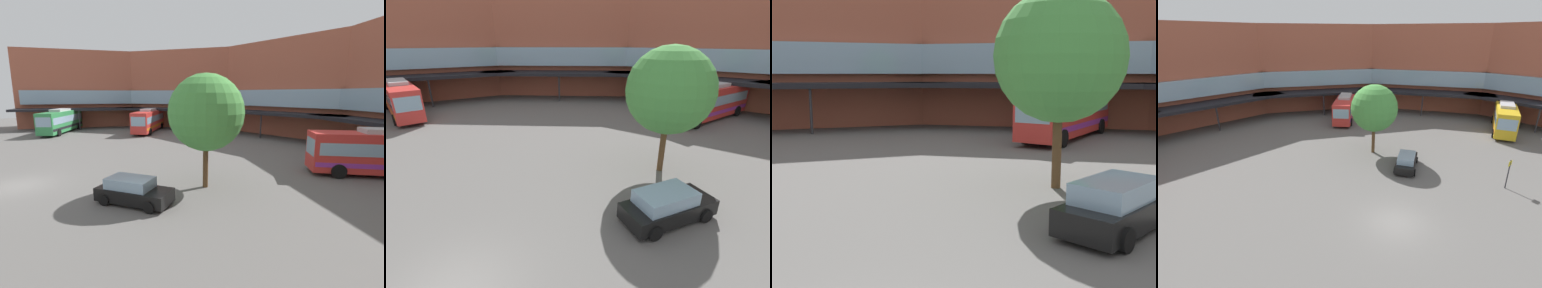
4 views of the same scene
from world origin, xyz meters
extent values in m
plane|color=#605E5B|center=(0.00, 0.00, 0.00)|extent=(122.41, 122.41, 0.00)
cylinder|color=#2D2D33|center=(8.01, 28.50, 1.77)|extent=(0.20, 0.20, 3.53)
cube|color=#AD5942|center=(-9.79, 34.85, 7.07)|extent=(22.62, 11.67, 14.13)
cube|color=#8CADC6|center=(-9.63, 34.28, 5.65)|extent=(20.59, 11.32, 2.47)
cube|color=black|center=(-8.44, 30.04, 3.53)|extent=(22.08, 9.75, 0.40)
cylinder|color=#2D2D33|center=(-8.01, 28.50, 1.77)|extent=(0.20, 0.20, 3.53)
cube|color=#AD5942|center=(-26.51, 24.66, 7.07)|extent=(19.25, 20.06, 14.13)
cube|color=#8CADC6|center=(-26.07, 24.25, 5.65)|extent=(17.94, 18.62, 2.47)
cube|color=black|center=(-22.85, 21.25, 3.53)|extent=(17.78, 18.69, 0.40)
cylinder|color=#2D2D33|center=(-21.67, 20.16, 1.77)|extent=(0.20, 0.20, 3.53)
cube|color=#AD5942|center=(-35.47, 7.25, 7.07)|extent=(10.25, 22.57, 14.13)
cube|color=#8CADC6|center=(-34.88, 7.13, 5.65)|extent=(10.04, 20.48, 2.47)
cube|color=black|center=(-30.57, 6.25, 3.53)|extent=(8.29, 22.17, 0.40)
cylinder|color=#2D2D33|center=(-29.00, 5.93, 1.77)|extent=(0.20, 0.20, 3.53)
cube|color=#8CADC6|center=(6.88, 20.65, 2.21)|extent=(1.86, 1.40, 1.32)
cylinder|color=black|center=(8.94, 21.35, 0.55)|extent=(0.89, 1.07, 1.10)
cylinder|color=black|center=(6.90, 22.82, 0.55)|extent=(0.89, 1.07, 1.10)
cube|color=red|center=(-21.80, 16.28, 1.92)|extent=(11.49, 8.57, 3.13)
cube|color=#8CADC6|center=(-21.80, 16.28, 2.29)|extent=(10.91, 8.22, 1.00)
cube|color=orange|center=(-21.80, 16.28, 1.04)|extent=(11.30, 8.46, 0.38)
cube|color=#8CADC6|center=(-16.76, 13.07, 2.29)|extent=(1.28, 1.91, 1.38)
cube|color=#B2B2B7|center=(-21.80, 16.28, 3.66)|extent=(4.59, 3.80, 0.36)
cylinder|color=black|center=(-17.67, 15.12, 0.55)|extent=(1.09, 0.84, 1.10)
cylinder|color=black|center=(-19.01, 13.03, 0.55)|extent=(1.09, 0.84, 1.10)
cylinder|color=black|center=(-24.58, 19.53, 0.55)|extent=(1.09, 0.84, 1.10)
cylinder|color=black|center=(-25.92, 17.43, 0.55)|extent=(1.09, 0.84, 1.10)
cube|color=#338C4C|center=(-27.03, 3.06, 1.93)|extent=(11.78, 6.95, 3.16)
cube|color=#8CADC6|center=(-27.03, 3.06, 2.31)|extent=(11.16, 6.71, 1.01)
cube|color=black|center=(-27.03, 3.06, 1.05)|extent=(11.58, 6.88, 0.38)
cube|color=#8CADC6|center=(-21.67, 0.73, 2.31)|extent=(0.97, 2.02, 1.39)
cube|color=#B2B2B7|center=(-27.03, 3.06, 3.69)|extent=(4.57, 3.27, 0.36)
cylinder|color=black|center=(-22.87, 2.58, 0.55)|extent=(1.13, 0.71, 1.10)
cylinder|color=black|center=(-23.85, 0.34, 0.55)|extent=(1.13, 0.71, 1.10)
cylinder|color=black|center=(-30.22, 5.78, 0.55)|extent=(1.13, 0.71, 1.10)
cylinder|color=black|center=(-31.19, 3.54, 0.55)|extent=(1.13, 0.71, 1.10)
cube|color=black|center=(6.53, 6.41, 0.55)|extent=(4.45, 4.31, 0.75)
cube|color=#8CADC6|center=(6.34, 6.25, 1.23)|extent=(3.01, 2.95, 0.60)
cylinder|color=black|center=(6.98, 8.06, 0.33)|extent=(0.63, 0.61, 0.66)
cylinder|color=black|center=(8.20, 6.74, 0.33)|extent=(0.63, 0.61, 0.66)
cylinder|color=black|center=(4.85, 6.09, 0.33)|extent=(0.63, 0.61, 0.66)
cylinder|color=black|center=(6.07, 4.77, 0.33)|extent=(0.63, 0.61, 0.66)
cylinder|color=brown|center=(5.99, 11.47, 1.86)|extent=(0.36, 0.36, 3.71)
sphere|color=#479342|center=(5.99, 11.47, 5.10)|extent=(5.06, 5.06, 5.06)
camera|label=1|loc=(20.97, 2.91, 6.32)|focal=24.59mm
camera|label=2|loc=(5.79, -4.49, 7.81)|focal=24.41mm
camera|label=3|loc=(1.41, -6.06, 4.47)|focal=43.26mm
camera|label=4|loc=(-11.20, -12.66, 12.45)|focal=26.33mm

